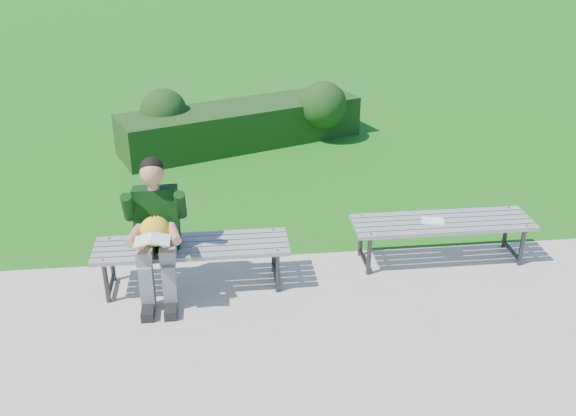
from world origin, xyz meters
The scene contains 7 objects.
ground centered at (0.00, 0.00, 0.00)m, with size 80.00×80.00×0.00m.
walkway centered at (0.00, -1.75, 0.01)m, with size 30.00×3.50×0.02m.
hedge centered at (0.07, 3.51, 0.37)m, with size 3.74×2.16×0.93m.
bench_left centered at (-0.61, -0.49, 0.42)m, with size 1.80×0.50×0.46m.
bench_right centered at (1.87, -0.27, 0.42)m, with size 1.80×0.50×0.46m.
seated_boy centered at (-0.91, -0.59, 0.71)m, with size 0.56×0.76×1.31m.
paper_sheet centered at (1.77, -0.27, 0.47)m, with size 0.25×0.21×0.01m.
Camera 1 is at (-0.31, -5.78, 3.34)m, focal length 40.00 mm.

